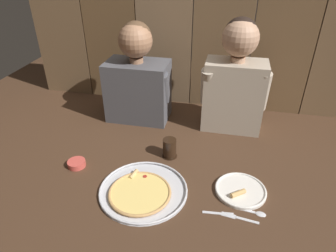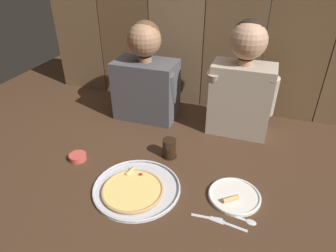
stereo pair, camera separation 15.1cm
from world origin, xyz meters
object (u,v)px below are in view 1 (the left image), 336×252
(diner_left, at_px, (137,77))
(diner_right, at_px, (235,78))
(drinking_glass, at_px, (170,148))
(dipping_bowl, at_px, (77,163))
(pizza_tray, at_px, (142,191))
(dinner_plate, at_px, (240,190))

(diner_left, xyz_separation_m, diner_right, (0.58, -0.00, 0.04))
(drinking_glass, height_order, dipping_bowl, drinking_glass)
(pizza_tray, distance_m, diner_right, 0.82)
(dinner_plate, bearing_deg, pizza_tray, -167.19)
(dinner_plate, xyz_separation_m, drinking_glass, (-0.37, 0.20, 0.04))
(dipping_bowl, xyz_separation_m, diner_left, (0.17, 0.55, 0.26))
(diner_left, height_order, diner_right, diner_right)
(dinner_plate, bearing_deg, drinking_glass, 152.23)
(diner_right, bearing_deg, dinner_plate, -83.03)
(pizza_tray, xyz_separation_m, drinking_glass, (0.07, 0.29, 0.04))
(dinner_plate, distance_m, diner_right, 0.65)
(drinking_glass, relative_size, dipping_bowl, 1.16)
(dipping_bowl, bearing_deg, dinner_plate, -1.07)
(pizza_tray, xyz_separation_m, diner_left, (-0.21, 0.67, 0.27))
(dinner_plate, height_order, dipping_bowl, dinner_plate)
(drinking_glass, distance_m, diner_right, 0.55)
(dinner_plate, xyz_separation_m, dipping_bowl, (-0.81, 0.02, 0.01))
(pizza_tray, relative_size, diner_left, 0.67)
(diner_left, bearing_deg, dinner_plate, -41.27)
(diner_right, bearing_deg, dipping_bowl, -143.38)
(dinner_plate, relative_size, diner_left, 0.39)
(diner_left, bearing_deg, pizza_tray, -72.48)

